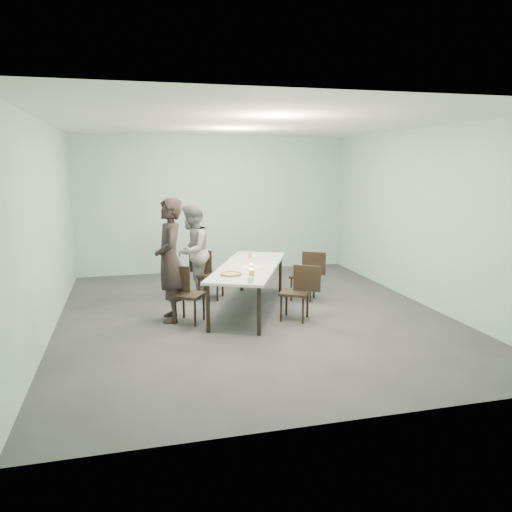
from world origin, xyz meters
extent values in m
plane|color=#333335|center=(0.00, 0.00, 0.00)|extent=(7.00, 7.00, 0.00)
cube|color=#9AC2BA|center=(0.00, 3.50, 1.50)|extent=(6.00, 0.02, 3.00)
cube|color=#9AC2BA|center=(0.00, -3.50, 1.50)|extent=(6.00, 0.02, 3.00)
cube|color=#9AC2BA|center=(-3.00, 0.00, 1.50)|extent=(0.02, 7.00, 3.00)
cube|color=#9AC2BA|center=(3.00, 0.00, 1.50)|extent=(0.02, 7.00, 3.00)
cube|color=white|center=(0.00, 0.00, 3.00)|extent=(6.00, 7.00, 0.02)
cube|color=white|center=(0.01, 0.29, 0.73)|extent=(1.89, 2.74, 0.04)
cylinder|color=black|center=(-0.83, -0.67, 0.35)|extent=(0.06, 0.06, 0.71)
cylinder|color=black|center=(0.18, 1.55, 0.35)|extent=(0.06, 0.06, 0.71)
cylinder|color=black|center=(-0.15, -0.98, 0.35)|extent=(0.06, 0.06, 0.71)
cylinder|color=black|center=(0.85, 1.25, 0.35)|extent=(0.06, 0.06, 0.71)
cube|color=black|center=(-1.03, -0.13, 0.43)|extent=(0.58, 0.58, 0.04)
cube|color=black|center=(-1.20, -0.03, 0.67)|extent=(0.38, 0.25, 0.40)
cylinder|color=black|center=(-1.27, -0.19, 0.21)|extent=(0.04, 0.04, 0.41)
cylinder|color=black|center=(-1.09, 0.10, 0.21)|extent=(0.04, 0.04, 0.41)
cylinder|color=black|center=(-0.97, -0.36, 0.21)|extent=(0.04, 0.04, 0.41)
cylinder|color=black|center=(-0.80, -0.07, 0.21)|extent=(0.04, 0.04, 0.41)
cube|color=black|center=(-0.48, 1.17, 0.43)|extent=(0.56, 0.56, 0.04)
cube|color=black|center=(-0.65, 1.26, 0.67)|extent=(0.39, 0.22, 0.40)
cylinder|color=black|center=(-0.71, 1.09, 0.21)|extent=(0.04, 0.04, 0.41)
cylinder|color=black|center=(-0.56, 1.40, 0.21)|extent=(0.04, 0.04, 0.41)
cylinder|color=black|center=(-0.40, 0.94, 0.21)|extent=(0.04, 0.04, 0.41)
cylinder|color=black|center=(-0.25, 1.25, 0.21)|extent=(0.04, 0.04, 0.41)
cube|color=black|center=(0.57, -0.41, 0.43)|extent=(0.58, 0.58, 0.04)
cube|color=black|center=(0.73, -0.51, 0.67)|extent=(0.38, 0.26, 0.40)
cylinder|color=black|center=(0.80, -0.35, 0.21)|extent=(0.04, 0.04, 0.41)
cylinder|color=black|center=(0.62, -0.64, 0.21)|extent=(0.04, 0.04, 0.41)
cylinder|color=black|center=(0.51, -0.17, 0.21)|extent=(0.04, 0.04, 0.41)
cylinder|color=black|center=(0.34, -0.46, 0.21)|extent=(0.04, 0.04, 0.41)
cube|color=black|center=(1.10, 0.68, 0.43)|extent=(0.58, 0.58, 0.04)
cube|color=black|center=(1.26, 0.58, 0.67)|extent=(0.38, 0.26, 0.40)
cylinder|color=black|center=(1.33, 0.73, 0.21)|extent=(0.04, 0.04, 0.41)
cylinder|color=black|center=(1.15, 0.44, 0.21)|extent=(0.04, 0.04, 0.41)
cylinder|color=black|center=(1.04, 0.91, 0.21)|extent=(0.04, 0.04, 0.41)
cylinder|color=black|center=(0.86, 0.62, 0.21)|extent=(0.04, 0.04, 0.41)
imported|color=black|center=(-1.29, 0.05, 0.95)|extent=(0.47, 0.70, 1.89)
imported|color=gray|center=(-0.79, 1.29, 0.85)|extent=(0.97, 1.04, 1.71)
cylinder|color=white|center=(-0.42, -0.37, 0.76)|extent=(0.34, 0.34, 0.01)
cylinder|color=#D7C67A|center=(-0.42, -0.37, 0.77)|extent=(0.30, 0.30, 0.01)
torus|color=brown|center=(-0.42, -0.37, 0.77)|extent=(0.32, 0.32, 0.03)
cylinder|color=white|center=(-0.18, -0.30, 0.76)|extent=(0.18, 0.18, 0.01)
cylinder|color=orange|center=(-0.21, -0.78, 0.82)|extent=(0.08, 0.08, 0.15)
cylinder|color=silver|center=(-0.26, -0.90, 0.80)|extent=(0.08, 0.08, 0.09)
cylinder|color=silver|center=(0.03, 0.18, 0.77)|extent=(0.06, 0.06, 0.03)
cylinder|color=orange|center=(0.03, 0.18, 0.79)|extent=(0.04, 0.04, 0.01)
cylinder|color=orange|center=(0.18, 0.92, 0.79)|extent=(0.07, 0.07, 0.08)
cube|color=silver|center=(0.16, 1.10, 0.75)|extent=(0.36, 0.32, 0.01)
camera|label=1|loc=(-1.88, -7.50, 2.39)|focal=35.00mm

